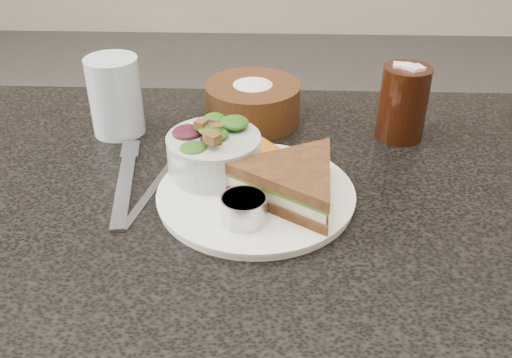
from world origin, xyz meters
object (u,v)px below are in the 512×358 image
Objects in this scene: water_glass at (115,96)px; dressing_ramekin at (244,209)px; sandwich at (293,182)px; cola_glass at (404,99)px; salad_bowl at (214,148)px; bread_basket at (253,96)px; dinner_plate at (256,195)px.

dressing_ramekin is at bearing -49.42° from water_glass.
cola_glass is (0.17, 0.20, 0.03)m from sandwich.
salad_bowl is at bearing 112.23° from dressing_ramekin.
cola_glass reaches higher than salad_bowl.
water_glass is (-0.17, 0.13, 0.01)m from salad_bowl.
water_glass is at bearing -167.53° from bread_basket.
sandwich is 1.42× the size of salad_bowl.
sandwich is 0.26m from cola_glass.
salad_bowl is 0.31m from cola_glass.
cola_glass is (0.23, 0.25, 0.04)m from dressing_ramekin.
sandwich reaches higher than dressing_ramekin.
dressing_ramekin is (-0.06, -0.05, -0.01)m from sandwich.
sandwich is 0.12m from salad_bowl.
sandwich is at bearing -30.83° from salad_bowl.
bread_basket is at bearing 93.44° from dinner_plate.
sandwich is 1.18× the size of bread_basket.
dinner_plate is 4.57× the size of dressing_ramekin.
bread_basket is (-0.00, 0.30, 0.02)m from dressing_ramekin.
cola_glass is 0.44m from water_glass.
dressing_ramekin is 0.34m from cola_glass.
dinner_plate is at bearing -39.69° from salad_bowl.
cola_glass is at bearing 25.91° from salad_bowl.
dressing_ramekin is 0.30m from bread_basket.
cola_glass reaches higher than dinner_plate.
dressing_ramekin is at bearing -100.57° from dinner_plate.
salad_bowl reaches higher than dressing_ramekin.
dressing_ramekin is 0.44× the size of cola_glass.
salad_bowl is at bearing 140.31° from dinner_plate.
salad_bowl is at bearing -103.97° from bread_basket.
salad_bowl reaches higher than sandwich.
cola_glass reaches higher than water_glass.
cola_glass reaches higher than bread_basket.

